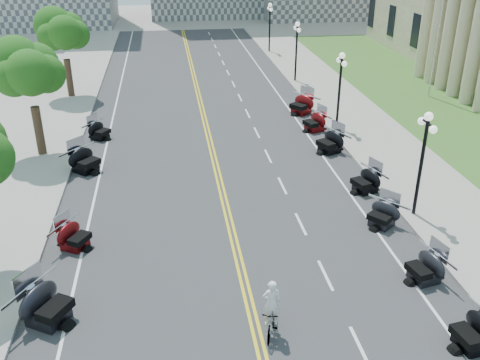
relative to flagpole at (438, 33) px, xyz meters
name	(u,v)px	position (x,y,z in m)	size (l,w,h in m)	color
ground	(244,282)	(-18.00, -22.00, -5.00)	(160.00, 160.00, 0.00)	gray
road	(218,173)	(-18.00, -12.00, -5.00)	(16.00, 90.00, 0.01)	#333335
centerline_yellow_a	(215,173)	(-18.12, -12.00, -4.99)	(0.12, 90.00, 0.00)	yellow
centerline_yellow_b	(220,173)	(-17.88, -12.00, -4.99)	(0.12, 90.00, 0.00)	yellow
edge_line_north	(330,167)	(-11.60, -12.00, -4.99)	(0.12, 90.00, 0.00)	white
edge_line_south	(99,180)	(-24.40, -12.00, -4.99)	(0.12, 90.00, 0.00)	white
lane_dash_5	(360,348)	(-14.80, -26.00, -4.99)	(0.12, 2.00, 0.00)	white
lane_dash_6	(325,275)	(-14.80, -22.00, -4.99)	(0.12, 2.00, 0.00)	white
lane_dash_7	(301,224)	(-14.80, -18.00, -4.99)	(0.12, 2.00, 0.00)	white
lane_dash_8	(282,186)	(-14.80, -14.00, -4.99)	(0.12, 2.00, 0.00)	white
lane_dash_9	(268,156)	(-14.80, -10.00, -4.99)	(0.12, 2.00, 0.00)	white
lane_dash_10	(257,133)	(-14.80, -6.00, -4.99)	(0.12, 2.00, 0.00)	white
lane_dash_11	(248,113)	(-14.80, -2.00, -4.99)	(0.12, 2.00, 0.00)	white
lane_dash_12	(240,97)	(-14.80, 2.00, -4.99)	(0.12, 2.00, 0.00)	white
lane_dash_13	(233,84)	(-14.80, 6.00, -4.99)	(0.12, 2.00, 0.00)	white
lane_dash_14	(228,73)	(-14.80, 10.00, -4.99)	(0.12, 2.00, 0.00)	white
lane_dash_15	(223,63)	(-14.80, 14.00, -4.99)	(0.12, 2.00, 0.00)	white
lane_dash_16	(219,54)	(-14.80, 18.00, -4.99)	(0.12, 2.00, 0.00)	white
lane_dash_17	(215,46)	(-14.80, 22.00, -4.99)	(0.12, 2.00, 0.00)	white
lane_dash_18	(212,39)	(-14.80, 26.00, -4.99)	(0.12, 2.00, 0.00)	white
lane_dash_19	(209,33)	(-14.80, 30.00, -4.99)	(0.12, 2.00, 0.00)	white
sidewalk_north	(400,162)	(-7.50, -12.00, -4.92)	(5.00, 90.00, 0.15)	#9E9991
sidewalk_south	(18,184)	(-28.50, -12.00, -4.92)	(5.00, 90.00, 0.15)	#9E9991
lawn	(447,113)	(-0.50, -4.00, -4.95)	(9.00, 60.00, 0.10)	#356023
street_lamp_2	(421,165)	(-9.40, -18.00, -2.40)	(0.50, 1.20, 4.90)	black
street_lamp_3	(339,91)	(-9.40, -6.00, -2.40)	(0.50, 1.20, 4.90)	black
street_lamp_4	(296,52)	(-9.40, 6.00, -2.40)	(0.50, 1.20, 4.90)	black
street_lamp_5	(270,28)	(-9.40, 18.00, -2.40)	(0.50, 1.20, 4.90)	black
flagpole	(438,33)	(0.00, 0.00, 0.00)	(1.10, 0.20, 10.00)	silver
tree_3	(30,76)	(-28.00, -8.00, -0.25)	(4.80, 4.80, 9.20)	#235619
tree_4	(63,36)	(-28.00, 4.00, -0.25)	(4.80, 4.80, 9.20)	#235619
motorcycle_n_4	(475,331)	(-11.22, -26.45, -4.33)	(1.91, 1.91, 1.34)	black
motorcycle_n_5	(425,266)	(-11.17, -22.81, -4.35)	(1.85, 1.85, 1.29)	black
motorcycle_n_6	(383,213)	(-11.21, -18.63, -4.37)	(1.81, 1.81, 1.27)	black
motorcycle_n_7	(366,180)	(-10.76, -15.22, -4.34)	(1.90, 1.90, 1.33)	black
motorcycle_n_8	(330,141)	(-11.03, -9.85, -4.28)	(2.06, 2.06, 1.44)	black
motorcycle_n_9	(315,121)	(-10.96, -6.12, -4.32)	(1.94, 1.94, 1.36)	#590A0C
motorcycle_n_10	(301,103)	(-10.97, -2.52, -4.25)	(2.15, 2.15, 1.51)	#590A0C
motorcycle_s_5	(46,303)	(-24.97, -23.26, -4.22)	(2.24, 2.24, 1.57)	black
motorcycle_s_6	(74,235)	(-24.72, -18.59, -4.38)	(1.78, 1.78, 1.25)	#590A0C
motorcycle_s_8	(85,159)	(-25.19, -10.70, -4.26)	(2.12, 2.12, 1.48)	black
motorcycle_s_9	(99,130)	(-24.90, -5.69, -4.38)	(1.77, 1.77, 1.24)	black
bicycle	(271,319)	(-17.53, -24.87, -4.46)	(0.51, 1.80, 1.08)	#A51414
cyclist_rider	(272,285)	(-17.53, -24.87, -3.05)	(0.63, 0.42, 1.74)	white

